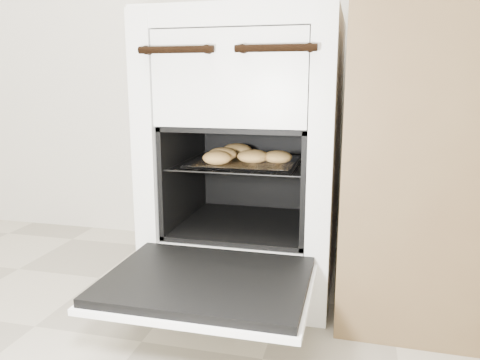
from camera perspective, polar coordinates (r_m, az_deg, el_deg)
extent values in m
cube|color=white|center=(1.60, 1.33, 3.15)|extent=(0.58, 0.62, 0.89)
cylinder|color=black|center=(1.31, -7.85, 15.47)|extent=(0.21, 0.02, 0.02)
cylinder|color=black|center=(1.24, 4.33, 15.75)|extent=(0.21, 0.02, 0.02)
cube|color=black|center=(1.20, -4.08, -12.10)|extent=(0.50, 0.39, 0.02)
cube|color=white|center=(1.21, -4.07, -12.85)|extent=(0.52, 0.41, 0.02)
cylinder|color=black|center=(1.59, -6.62, 2.46)|extent=(0.01, 0.41, 0.01)
cylinder|color=black|center=(1.50, 8.46, 1.81)|extent=(0.01, 0.41, 0.01)
cylinder|color=black|center=(1.35, -1.19, 0.78)|extent=(0.42, 0.01, 0.01)
cylinder|color=black|center=(1.72, 2.18, 3.24)|extent=(0.42, 0.01, 0.01)
cylinder|color=black|center=(1.58, -5.47, 2.41)|extent=(0.01, 0.39, 0.01)
cylinder|color=black|center=(1.56, -3.45, 2.33)|extent=(0.01, 0.39, 0.01)
cylinder|color=black|center=(1.54, -1.40, 2.25)|extent=(0.01, 0.39, 0.01)
cylinder|color=black|center=(1.53, 0.70, 2.16)|extent=(0.01, 0.39, 0.01)
cylinder|color=black|center=(1.52, 2.83, 2.07)|extent=(0.01, 0.39, 0.01)
cylinder|color=black|center=(1.51, 4.99, 1.97)|extent=(0.01, 0.39, 0.01)
cylinder|color=black|center=(1.50, 7.18, 1.87)|extent=(0.01, 0.39, 0.01)
cube|color=white|center=(1.51, 0.53, 2.25)|extent=(0.33, 0.29, 0.01)
ellipsoid|color=tan|center=(1.61, -0.33, 3.75)|extent=(0.11, 0.11, 0.04)
ellipsoid|color=tan|center=(1.46, 1.61, 2.91)|extent=(0.12, 0.12, 0.04)
ellipsoid|color=tan|center=(1.43, -2.82, 2.73)|extent=(0.12, 0.12, 0.04)
ellipsoid|color=tan|center=(1.50, -2.13, 3.16)|extent=(0.13, 0.13, 0.04)
ellipsoid|color=tan|center=(1.46, 4.63, 2.83)|extent=(0.10, 0.10, 0.04)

